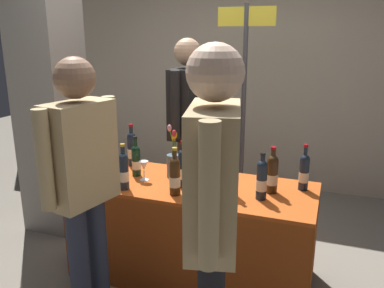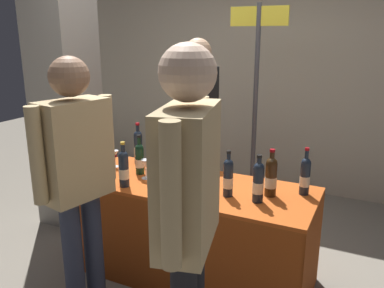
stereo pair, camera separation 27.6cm
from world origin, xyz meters
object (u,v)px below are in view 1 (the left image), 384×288
Objects in this scene: vendor_presenter at (188,115)px; taster_foreground_right at (213,202)px; featured_wine_bottle at (136,160)px; display_bottle_0 at (132,148)px; wine_glass_mid at (96,167)px; wine_glass_near_vendor at (144,166)px; flower_vase at (173,161)px; wine_glass_near_taster at (108,157)px; tasting_table at (192,213)px; concrete_pillar at (48,69)px; booth_signpost at (244,92)px.

taster_foreground_right is (0.79, -1.77, -0.00)m from vendor_presenter.
featured_wine_bottle is 0.18× the size of taster_foreground_right.
display_bottle_0 is 0.39m from wine_glass_mid.
flower_vase is (0.18, 0.14, 0.02)m from wine_glass_near_vendor.
featured_wine_bottle is 0.12m from wine_glass_near_vendor.
wine_glass_near_vendor reaches higher than wine_glass_near_taster.
tasting_table is 12.76× the size of wine_glass_near_taster.
concrete_pillar is 20.22× the size of wine_glass_near_vendor.
display_bottle_0 is (-0.61, 0.23, 0.37)m from tasting_table.
taster_foreground_right is at bearing -47.32° from featured_wine_bottle.
featured_wine_bottle is at bearing 35.70° from wine_glass_mid.
wine_glass_mid is (-0.34, -0.10, -0.01)m from wine_glass_near_vendor.
wine_glass_mid is 0.06× the size of booth_signpost.
booth_signpost is (-0.34, 2.08, 0.19)m from taster_foreground_right.
booth_signpost reaches higher than tasting_table.
wine_glass_near_taster is (0.76, -0.29, -0.64)m from concrete_pillar.
tasting_table is at bearing -5.71° from wine_glass_near_taster.
booth_signpost is (0.72, 0.88, 0.37)m from display_bottle_0.
display_bottle_0 is at bearing -24.33° from vendor_presenter.
concrete_pillar is 22.50× the size of wine_glass_mid.
wine_glass_near_vendor is 1.07× the size of wine_glass_near_taster.
booth_signpost is at bearing 84.45° from tasting_table.
wine_glass_near_taster reaches higher than wine_glass_mid.
taster_foreground_right is at bearing -48.56° from wine_glass_near_vendor.
booth_signpost is (0.11, 1.11, 0.75)m from tasting_table.
concrete_pillar reaches higher than wine_glass_near_taster.
display_bottle_0 is 0.17× the size of booth_signpost.
booth_signpost is (0.44, 0.31, 0.19)m from vendor_presenter.
wine_glass_mid is (0.79, -0.51, -0.65)m from concrete_pillar.
featured_wine_bottle is 1.36m from taster_foreground_right.
vendor_presenter is at bearing 10.42° from taster_foreground_right.
wine_glass_near_vendor is 0.35m from wine_glass_mid.
taster_foreground_right is at bearing 25.07° from vendor_presenter.
vendor_presenter is at bearing 61.64° from wine_glass_near_taster.
concrete_pillar is 2.39m from taster_foreground_right.
display_bottle_0 is 0.20× the size of taster_foreground_right.
wine_glass_near_vendor is at bearing -172.96° from tasting_table.
featured_wine_bottle is (-0.46, 0.02, 0.35)m from tasting_table.
wine_glass_near_taster is at bearing 98.81° from wine_glass_mid.
display_bottle_0 is 2.36× the size of wine_glass_near_vendor.
taster_foreground_right is (1.06, -1.20, 0.18)m from display_bottle_0.
flower_vase is at bearing -18.44° from display_bottle_0.
wine_glass_mid is 1.56m from booth_signpost.
wine_glass_mid is at bearing -103.15° from display_bottle_0.
wine_glass_near_vendor is at bearing -48.14° from display_bottle_0.
tasting_table is at bearing -13.83° from concrete_pillar.
concrete_pillar is at bearing -68.01° from vendor_presenter.
featured_wine_bottle is at bearing -10.38° from wine_glass_near_taster.
concrete_pillar is 1.81m from tasting_table.
taster_foreground_right reaches higher than display_bottle_0.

